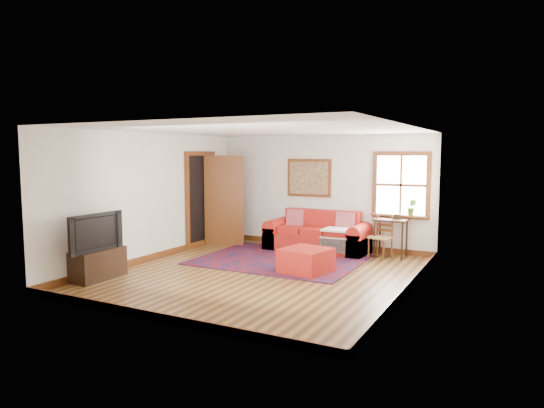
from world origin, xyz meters
The scene contains 13 objects.
ground centered at (0.00, 0.00, 0.00)m, with size 5.50×5.50×0.00m, color #452912.
room_envelope centered at (0.00, 0.02, 1.65)m, with size 5.04×5.54×2.52m.
window centered at (1.78, 2.70, 1.31)m, with size 1.18×0.20×1.38m.
doorway centered at (-2.21, 1.78, 1.07)m, with size 0.89×1.08×2.14m.
framed_artwork centered at (-0.30, 2.71, 1.55)m, with size 1.05×0.07×0.85m.
persian_rug centered at (-0.22, 1.12, 0.01)m, with size 3.12×2.49×0.02m, color #600D14.
red_leather_sofa centered at (0.09, 2.32, 0.29)m, with size 2.20×0.91×0.86m.
red_ottoman centered at (0.64, 0.41, 0.22)m, with size 0.76×0.76×0.44m, color #AB1D16.
side_table centered at (1.64, 2.42, 0.66)m, with size 0.66×0.49×0.78m.
ladder_back_chair centered at (1.50, 2.25, 0.46)m, with size 0.48×0.47×0.85m.
media_cabinet centered at (-2.28, -1.58, 0.25)m, with size 0.41×0.92×0.51m, color black.
television centered at (-2.26, -1.71, 0.82)m, with size 1.09×0.14×0.63m, color black.
candle_hurricane centered at (-2.23, -1.23, 0.59)m, with size 0.12×0.12×0.18m.
Camera 1 is at (3.99, -7.29, 2.10)m, focal length 32.00 mm.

